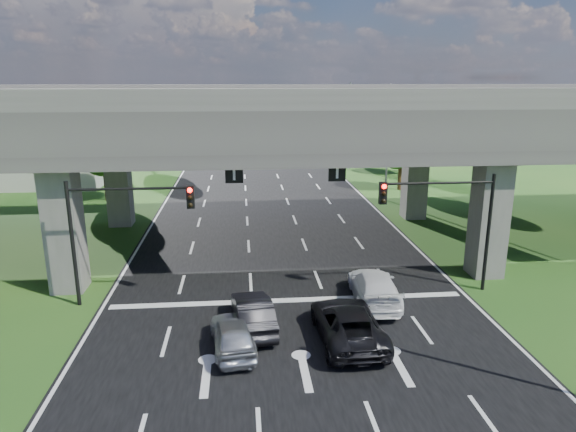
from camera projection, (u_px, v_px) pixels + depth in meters
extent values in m
plane|color=#1D4917|center=(297.00, 336.00, 21.53)|extent=(160.00, 160.00, 0.00)
cube|color=black|center=(279.00, 256.00, 31.13)|extent=(18.00, 120.00, 0.03)
cube|color=#363331|center=(276.00, 120.00, 30.97)|extent=(80.00, 15.00, 2.00)
cube|color=#62605A|center=(286.00, 100.00, 23.61)|extent=(80.00, 0.50, 1.00)
cube|color=#62605A|center=(269.00, 91.00, 37.55)|extent=(80.00, 0.50, 1.00)
cube|color=#62605A|center=(64.00, 223.00, 25.41)|extent=(1.60, 1.60, 7.00)
cube|color=#62605A|center=(118.00, 178.00, 36.94)|extent=(1.60, 1.60, 7.00)
cube|color=#62605A|center=(490.00, 213.00, 27.35)|extent=(1.60, 1.60, 7.00)
cube|color=#62605A|center=(415.00, 173.00, 38.89)|extent=(1.60, 1.60, 7.00)
cube|color=black|center=(234.00, 174.00, 24.55)|extent=(0.85, 0.06, 0.85)
cube|color=black|center=(337.00, 173.00, 24.99)|extent=(0.85, 0.06, 0.85)
cube|color=#9E9E99|center=(7.00, 164.00, 52.35)|extent=(20.00, 10.00, 4.00)
cylinder|color=black|center=(488.00, 233.00, 25.47)|extent=(0.18, 0.18, 6.00)
cylinder|color=black|center=(439.00, 183.00, 24.55)|extent=(5.50, 0.12, 0.12)
cube|color=black|center=(383.00, 193.00, 24.24)|extent=(0.35, 0.28, 1.05)
sphere|color=#FF0C05|center=(384.00, 187.00, 23.99)|extent=(0.22, 0.22, 0.22)
cylinder|color=black|center=(73.00, 245.00, 23.70)|extent=(0.18, 0.18, 6.00)
cylinder|color=black|center=(129.00, 189.00, 23.27)|extent=(5.50, 0.12, 0.12)
cube|color=black|center=(190.00, 197.00, 23.44)|extent=(0.35, 0.28, 1.05)
sphere|color=#FF0C05|center=(190.00, 190.00, 23.20)|extent=(0.22, 0.22, 0.22)
cylinder|color=gray|center=(388.00, 143.00, 44.22)|extent=(0.16, 0.16, 10.00)
cylinder|color=gray|center=(373.00, 87.00, 42.86)|extent=(3.00, 0.10, 0.10)
cube|color=gray|center=(355.00, 89.00, 42.76)|extent=(0.60, 0.25, 0.18)
cylinder|color=gray|center=(349.00, 126.00, 59.60)|extent=(0.16, 0.16, 10.00)
cylinder|color=gray|center=(338.00, 85.00, 58.24)|extent=(3.00, 0.10, 0.10)
cube|color=gray|center=(325.00, 86.00, 58.14)|extent=(0.60, 0.25, 0.18)
cylinder|color=black|center=(106.00, 182.00, 44.85)|extent=(0.36, 0.36, 3.30)
sphere|color=#204813|center=(103.00, 148.00, 44.07)|extent=(4.50, 4.50, 4.50)
sphere|color=#204813|center=(105.00, 132.00, 43.46)|extent=(3.60, 3.60, 3.60)
sphere|color=#204813|center=(101.00, 158.00, 44.66)|extent=(3.30, 3.30, 3.30)
cylinder|color=black|center=(95.00, 169.00, 52.33)|extent=(0.36, 0.36, 2.86)
sphere|color=#204813|center=(93.00, 144.00, 51.66)|extent=(3.90, 3.90, 3.90)
sphere|color=#204813|center=(95.00, 132.00, 51.10)|extent=(3.12, 3.12, 3.12)
sphere|color=#204813|center=(92.00, 151.00, 52.22)|extent=(2.86, 2.86, 2.86)
cylinder|color=black|center=(148.00, 154.00, 60.29)|extent=(0.36, 0.36, 3.52)
sphere|color=#204813|center=(147.00, 127.00, 59.46)|extent=(4.80, 4.80, 4.80)
sphere|color=#204813|center=(149.00, 114.00, 58.83)|extent=(3.84, 3.84, 3.84)
sphere|color=#204813|center=(145.00, 135.00, 60.07)|extent=(3.52, 3.52, 3.52)
cylinder|color=black|center=(400.00, 174.00, 49.19)|extent=(0.36, 0.36, 3.08)
sphere|color=#204813|center=(402.00, 145.00, 48.46)|extent=(4.20, 4.20, 4.20)
sphere|color=#204813|center=(407.00, 132.00, 47.88)|extent=(3.36, 3.36, 3.36)
sphere|color=#204813|center=(397.00, 153.00, 49.04)|extent=(3.08, 3.08, 3.08)
cylinder|color=black|center=(404.00, 162.00, 57.17)|extent=(0.36, 0.36, 2.86)
sphere|color=#204813|center=(406.00, 138.00, 56.50)|extent=(3.90, 3.90, 3.90)
sphere|color=#204813|center=(411.00, 128.00, 55.94)|extent=(3.12, 3.12, 3.12)
sphere|color=#204813|center=(402.00, 145.00, 57.06)|extent=(2.86, 2.86, 2.86)
cylinder|color=black|center=(354.00, 150.00, 64.45)|extent=(0.36, 0.36, 3.30)
sphere|color=#204813|center=(355.00, 126.00, 63.67)|extent=(4.50, 4.50, 4.50)
sphere|color=#204813|center=(359.00, 115.00, 63.07)|extent=(3.60, 3.60, 3.60)
sphere|color=#204813|center=(351.00, 133.00, 64.26)|extent=(3.30, 3.30, 3.30)
imported|color=silver|center=(233.00, 334.00, 20.20)|extent=(2.08, 4.14, 1.35)
imported|color=black|center=(253.00, 313.00, 21.93)|extent=(1.99, 4.48, 1.43)
imported|color=white|center=(374.00, 287.00, 24.57)|extent=(2.53, 5.30, 1.49)
imported|color=black|center=(348.00, 323.00, 20.97)|extent=(2.58, 5.38, 1.48)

